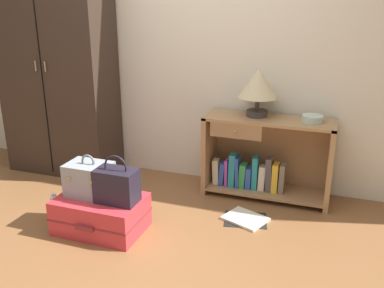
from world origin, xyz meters
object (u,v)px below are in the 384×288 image
wardrobe (57,62)px  handbag (117,185)px  suitcase_large (101,214)px  train_case (89,179)px  open_book_on_floor (245,219)px  bookshelf (263,159)px  table_lamp (258,85)px  bowl (312,118)px  bottle (55,206)px

wardrobe → handbag: wardrobe is taller
suitcase_large → train_case: 0.27m
train_case → open_book_on_floor: size_ratio=0.85×
handbag → open_book_on_floor: handbag is taller
suitcase_large → bookshelf: bearing=44.6°
bookshelf → train_case: 1.44m
handbag → train_case: bearing=171.8°
table_lamp → bookshelf: bearing=-17.3°
bookshelf → table_lamp: 0.63m
handbag → bowl: bearing=39.4°
handbag → bottle: size_ratio=1.79×
bookshelf → bottle: 1.72m
wardrobe → bookshelf: bearing=1.6°
wardrobe → handbag: size_ratio=6.02×
wardrobe → bottle: 1.39m
bowl → train_case: size_ratio=0.52×
suitcase_large → bowl: bearing=36.0°
bottle → table_lamp: bearing=35.1°
bookshelf → bowl: (0.37, 0.01, 0.39)m
handbag → bottle: bearing=174.7°
wardrobe → bookshelf: size_ratio=1.99×
wardrobe → suitcase_large: bearing=-44.4°
handbag → wardrobe: bearing=139.6°
bowl → open_book_on_floor: size_ratio=0.44×
bookshelf → table_lamp: (-0.08, 0.02, 0.62)m
train_case → bottle: size_ratio=1.63×
table_lamp → open_book_on_floor: bearing=-84.4°
wardrobe → bowl: 2.32m
bowl → open_book_on_floor: bowl is taller
table_lamp → open_book_on_floor: size_ratio=1.06×
bowl → wardrobe: bearing=-178.5°
bowl → train_case: (-1.45, -0.96, -0.34)m
wardrobe → table_lamp: bearing=2.4°
open_book_on_floor → handbag: bearing=-148.6°
bowl → open_book_on_floor: (-0.40, -0.49, -0.70)m
train_case → bottle: train_case is taller
table_lamp → bottle: 1.86m
bowl → train_case: bowl is taller
wardrobe → open_book_on_floor: (1.90, -0.43, -1.04)m
train_case → open_book_on_floor: bearing=23.7°
table_lamp → wardrobe: bearing=-177.6°
handbag → open_book_on_floor: bearing=31.4°
handbag → suitcase_large: bearing=177.5°
wardrobe → suitcase_large: wardrobe is taller
bookshelf → suitcase_large: size_ratio=1.68×
wardrobe → open_book_on_floor: 2.21m
bookshelf → handbag: size_ratio=3.03×
bottle → bookshelf: bearing=33.0°
bottle → train_case: bearing=-3.3°
suitcase_large → bottle: suitcase_large is taller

